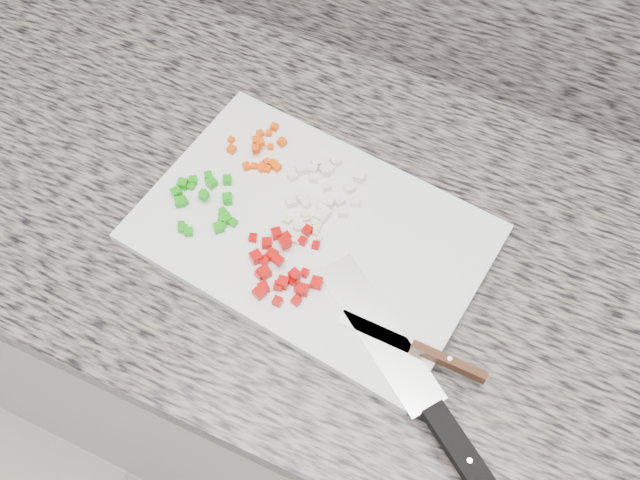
% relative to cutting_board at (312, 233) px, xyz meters
% --- Properties ---
extents(cabinet, '(3.92, 0.62, 0.86)m').
position_rel_cutting_board_xyz_m(cabinet, '(0.09, 0.04, -0.48)').
color(cabinet, beige).
rests_on(cabinet, ground).
extents(countertop, '(3.96, 0.64, 0.04)m').
position_rel_cutting_board_xyz_m(countertop, '(0.09, 0.04, -0.03)').
color(countertop, '#68625C').
rests_on(countertop, cabinet).
extents(cutting_board, '(0.47, 0.34, 0.01)m').
position_rel_cutting_board_xyz_m(cutting_board, '(0.00, 0.00, 0.00)').
color(cutting_board, white).
rests_on(cutting_board, countertop).
extents(carrot_pile, '(0.09, 0.09, 0.02)m').
position_rel_cutting_board_xyz_m(carrot_pile, '(-0.12, 0.08, 0.01)').
color(carrot_pile, '#EC4905').
rests_on(carrot_pile, cutting_board).
extents(onion_pile, '(0.11, 0.11, 0.01)m').
position_rel_cutting_board_xyz_m(onion_pile, '(-0.01, 0.07, 0.01)').
color(onion_pile, silver).
rests_on(onion_pile, cutting_board).
extents(green_pepper_pile, '(0.10, 0.11, 0.02)m').
position_rel_cutting_board_xyz_m(green_pepper_pile, '(-0.14, -0.02, 0.01)').
color(green_pepper_pile, '#16950D').
rests_on(green_pepper_pile, cutting_board).
extents(red_pepper_pile, '(0.12, 0.12, 0.02)m').
position_rel_cutting_board_xyz_m(red_pepper_pile, '(-0.01, -0.07, 0.01)').
color(red_pepper_pile, '#AF0402').
rests_on(red_pepper_pile, cutting_board).
extents(garlic_pile, '(0.06, 0.06, 0.01)m').
position_rel_cutting_board_xyz_m(garlic_pile, '(-0.01, -0.00, 0.01)').
color(garlic_pile, beige).
rests_on(garlic_pile, cutting_board).
extents(chef_knife, '(0.31, 0.24, 0.02)m').
position_rel_cutting_board_xyz_m(chef_knife, '(0.23, -0.16, 0.01)').
color(chef_knife, silver).
rests_on(chef_knife, cutting_board).
extents(paring_knife, '(0.18, 0.02, 0.02)m').
position_rel_cutting_board_xyz_m(paring_knife, '(0.20, -0.10, 0.01)').
color(paring_knife, silver).
rests_on(paring_knife, cutting_board).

